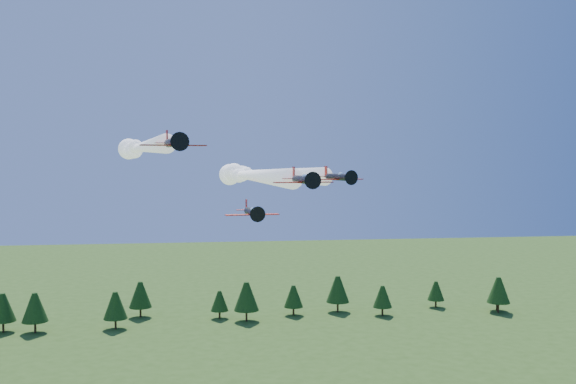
{
  "coord_description": "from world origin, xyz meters",
  "views": [
    {
      "loc": [
        -8.93,
        -82.52,
        47.48
      ],
      "look_at": [
        2.68,
        0.0,
        43.62
      ],
      "focal_mm": 40.0,
      "sensor_mm": 36.0,
      "label": 1
    }
  ],
  "objects": [
    {
      "name": "plane_right",
      "position": [
        2.06,
        26.95,
        45.5
      ],
      "size": [
        17.44,
        45.37,
        3.7
      ],
      "rotation": [
        0.0,
        0.0,
        0.29
      ],
      "color": "black",
      "rests_on": "ground"
    },
    {
      "name": "plane_left",
      "position": [
        -17.62,
        20.95,
        49.87
      ],
      "size": [
        14.9,
        44.59,
        3.7
      ],
      "rotation": [
        0.0,
        0.0,
        0.23
      ],
      "color": "black",
      "rests_on": "ground"
    },
    {
      "name": "plane_lead",
      "position": [
        -1.13,
        15.66,
        45.5
      ],
      "size": [
        11.82,
        46.09,
        3.7
      ],
      "rotation": [
        0.0,
        0.0,
        0.16
      ],
      "color": "black",
      "rests_on": "ground"
    },
    {
      "name": "treeline",
      "position": [
        -3.92,
        108.81,
        6.71
      ],
      "size": [
        172.62,
        21.39,
        11.69
      ],
      "color": "#382314",
      "rests_on": "ground"
    },
    {
      "name": "plane_slot",
      "position": [
        -1.32,
        9.25,
        40.31
      ],
      "size": [
        7.89,
        8.57,
        2.76
      ],
      "rotation": [
        0.0,
        0.0,
        0.12
      ],
      "color": "black",
      "rests_on": "ground"
    }
  ]
}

